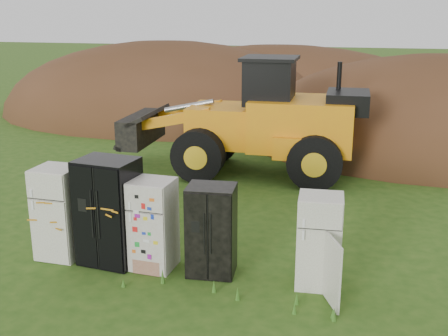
# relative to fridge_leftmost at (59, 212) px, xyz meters

# --- Properties ---
(ground) EXTENTS (120.00, 120.00, 0.00)m
(ground) POSITION_rel_fridge_leftmost_xyz_m (2.53, -0.04, -0.89)
(ground) COLOR #284D14
(ground) RESTS_ON ground
(fridge_leftmost) EXTENTS (0.81, 0.78, 1.77)m
(fridge_leftmost) POSITION_rel_fridge_leftmost_xyz_m (0.00, 0.00, 0.00)
(fridge_leftmost) COLOR white
(fridge_leftmost) RESTS_ON ground
(fridge_black_side) EXTENTS (1.14, 0.95, 1.99)m
(fridge_black_side) POSITION_rel_fridge_leftmost_xyz_m (1.03, -0.01, 0.11)
(fridge_black_side) COLOR black
(fridge_black_side) RESTS_ON ground
(fridge_sticker) EXTENTS (0.79, 0.74, 1.68)m
(fridge_sticker) POSITION_rel_fridge_leftmost_xyz_m (1.91, -0.05, -0.05)
(fridge_sticker) COLOR silver
(fridge_sticker) RESTS_ON ground
(fridge_dark_mid) EXTENTS (0.89, 0.74, 1.64)m
(fridge_dark_mid) POSITION_rel_fridge_leftmost_xyz_m (2.99, -0.03, -0.06)
(fridge_dark_mid) COLOR black
(fridge_dark_mid) RESTS_ON ground
(fridge_open_door) EXTENTS (0.77, 0.71, 1.62)m
(fridge_open_door) POSITION_rel_fridge_leftmost_xyz_m (4.89, -0.06, -0.07)
(fridge_open_door) COLOR white
(fridge_open_door) RESTS_ON ground
(wheel_loader) EXTENTS (6.90, 2.85, 3.33)m
(wheel_loader) POSITION_rel_fridge_leftmost_xyz_m (2.15, 6.37, 0.78)
(wheel_loader) COLOR orange
(wheel_loader) RESTS_ON ground
(dirt_mound_right) EXTENTS (13.68, 10.03, 6.26)m
(dirt_mound_right) POSITION_rel_fridge_leftmost_xyz_m (8.28, 11.12, -0.89)
(dirt_mound_right) COLOR #452916
(dirt_mound_right) RESTS_ON ground
(dirt_mound_left) EXTENTS (15.21, 11.40, 6.41)m
(dirt_mound_left) POSITION_rel_fridge_leftmost_xyz_m (-3.00, 14.98, -0.89)
(dirt_mound_left) COLOR #452916
(dirt_mound_left) RESTS_ON ground
(dirt_mound_back) EXTENTS (16.75, 11.17, 5.72)m
(dirt_mound_back) POSITION_rel_fridge_leftmost_xyz_m (1.63, 18.61, -0.89)
(dirt_mound_back) COLOR #452916
(dirt_mound_back) RESTS_ON ground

